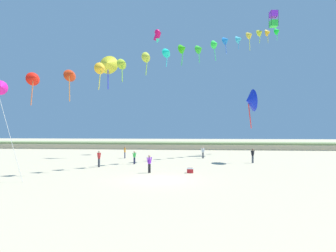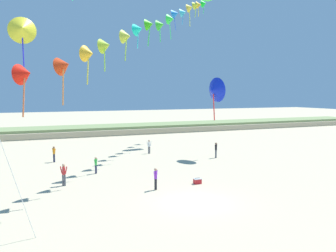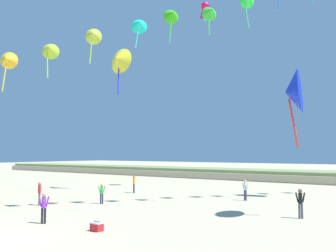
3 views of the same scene
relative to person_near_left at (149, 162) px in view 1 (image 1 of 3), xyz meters
The scene contains 14 objects.
ground_plane 4.09m from the person_near_left, 71.60° to the right, with size 240.00×240.00×0.00m, color #C1B28E.
dune_ridge 37.43m from the person_near_left, 88.08° to the left, with size 120.00×8.76×1.38m.
person_near_left is the anchor object (origin of this frame).
person_near_right 7.58m from the person_near_left, 112.64° to the left, with size 0.39×0.44×1.49m.
person_mid_center 7.14m from the person_near_left, 147.26° to the left, with size 0.56×0.38×1.71m.
person_far_left 15.03m from the person_near_left, 112.61° to the left, with size 0.33×0.55×1.64m.
person_far_right 15.73m from the person_near_left, 71.65° to the left, with size 0.57×0.22×1.62m.
person_far_center 14.28m from the person_near_left, 41.48° to the left, with size 0.52×0.42×1.69m.
kite_banner_string 16.32m from the person_near_left, 68.95° to the left, with size 29.17×32.06×21.14m.
large_kite_low_lead 28.59m from the person_near_left, 96.25° to the left, with size 1.65×1.50×2.28m.
large_kite_mid_trail 15.49m from the person_near_left, 42.40° to the left, with size 1.52×2.79×4.63m.
large_kite_high_solo 20.62m from the person_near_left, 120.27° to the left, with size 2.73×1.33×5.02m.
large_kite_outer_drift 33.39m from the person_near_left, 52.93° to the left, with size 1.24×1.24×2.45m.
beach_cooler 3.74m from the person_near_left, ahead, with size 0.58×0.41×0.46m.
Camera 1 is at (3.25, -22.82, 3.78)m, focal length 32.00 mm.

